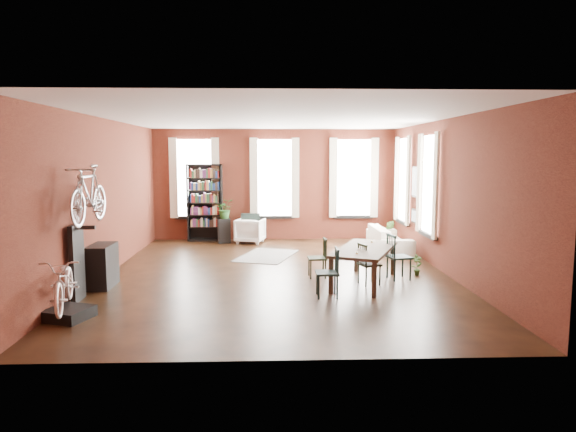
{
  "coord_description": "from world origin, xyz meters",
  "views": [
    {
      "loc": [
        -0.15,
        -10.41,
        2.45
      ],
      "look_at": [
        0.25,
        0.6,
        1.14
      ],
      "focal_mm": 32.0,
      "sensor_mm": 36.0,
      "label": 1
    }
  ],
  "objects_px": {
    "dining_chair_c": "(369,264)",
    "dining_chair_d": "(399,257)",
    "bike_trainer": "(69,314)",
    "white_armchair": "(250,229)",
    "dining_table": "(364,266)",
    "plant_stand": "(224,231)",
    "bicycle_floor": "(64,259)",
    "dining_chair_b": "(317,258)",
    "cream_sofa": "(389,235)",
    "console_table": "(102,266)",
    "dining_chair_a": "(327,273)",
    "bookshelf": "(205,203)"
  },
  "relations": [
    {
      "from": "dining_chair_b",
      "to": "cream_sofa",
      "type": "xyz_separation_m",
      "value": [
        2.14,
        2.89,
        0.01
      ]
    },
    {
      "from": "cream_sofa",
      "to": "bike_trainer",
      "type": "relative_size",
      "value": 3.57
    },
    {
      "from": "plant_stand",
      "to": "dining_chair_a",
      "type": "bearing_deg",
      "value": -68.04
    },
    {
      "from": "dining_chair_b",
      "to": "plant_stand",
      "type": "relative_size",
      "value": 1.15
    },
    {
      "from": "white_armchair",
      "to": "bike_trainer",
      "type": "relative_size",
      "value": 1.29
    },
    {
      "from": "cream_sofa",
      "to": "bookshelf",
      "type": "bearing_deg",
      "value": 71.05
    },
    {
      "from": "dining_table",
      "to": "dining_chair_a",
      "type": "bearing_deg",
      "value": -108.7
    },
    {
      "from": "console_table",
      "to": "bicycle_floor",
      "type": "xyz_separation_m",
      "value": [
        0.07,
        -1.92,
        0.52
      ]
    },
    {
      "from": "dining_chair_d",
      "to": "white_armchair",
      "type": "height_order",
      "value": "dining_chair_d"
    },
    {
      "from": "dining_chair_a",
      "to": "plant_stand",
      "type": "relative_size",
      "value": 1.25
    },
    {
      "from": "plant_stand",
      "to": "dining_chair_b",
      "type": "bearing_deg",
      "value": -61.99
    },
    {
      "from": "dining_table",
      "to": "dining_chair_d",
      "type": "bearing_deg",
      "value": 46.2
    },
    {
      "from": "white_armchair",
      "to": "plant_stand",
      "type": "xyz_separation_m",
      "value": [
        -0.74,
        0.06,
        -0.04
      ]
    },
    {
      "from": "dining_table",
      "to": "bicycle_floor",
      "type": "bearing_deg",
      "value": -134.33
    },
    {
      "from": "white_armchair",
      "to": "console_table",
      "type": "bearing_deg",
      "value": 75.48
    },
    {
      "from": "dining_table",
      "to": "plant_stand",
      "type": "height_order",
      "value": "dining_table"
    },
    {
      "from": "dining_chair_a",
      "to": "bike_trainer",
      "type": "bearing_deg",
      "value": -74.71
    },
    {
      "from": "dining_chair_c",
      "to": "bike_trainer",
      "type": "height_order",
      "value": "dining_chair_c"
    },
    {
      "from": "cream_sofa",
      "to": "console_table",
      "type": "distance_m",
      "value": 7.15
    },
    {
      "from": "dining_chair_a",
      "to": "bicycle_floor",
      "type": "bearing_deg",
      "value": -74.82
    },
    {
      "from": "bookshelf",
      "to": "cream_sofa",
      "type": "height_order",
      "value": "bookshelf"
    },
    {
      "from": "bookshelf",
      "to": "console_table",
      "type": "relative_size",
      "value": 2.75
    },
    {
      "from": "bicycle_floor",
      "to": "bike_trainer",
      "type": "bearing_deg",
      "value": -11.61
    },
    {
      "from": "dining_chair_b",
      "to": "dining_chair_c",
      "type": "relative_size",
      "value": 1.0
    },
    {
      "from": "dining_chair_c",
      "to": "dining_chair_d",
      "type": "xyz_separation_m",
      "value": [
        0.67,
        0.41,
        0.05
      ]
    },
    {
      "from": "dining_chair_c",
      "to": "dining_chair_b",
      "type": "bearing_deg",
      "value": 37.74
    },
    {
      "from": "cream_sofa",
      "to": "dining_table",
      "type": "bearing_deg",
      "value": 159.42
    },
    {
      "from": "dining_chair_c",
      "to": "bicycle_floor",
      "type": "distance_m",
      "value": 5.34
    },
    {
      "from": "dining_table",
      "to": "dining_chair_a",
      "type": "height_order",
      "value": "dining_chair_a"
    },
    {
      "from": "dining_table",
      "to": "console_table",
      "type": "relative_size",
      "value": 2.53
    },
    {
      "from": "bike_trainer",
      "to": "plant_stand",
      "type": "distance_m",
      "value": 6.97
    },
    {
      "from": "dining_table",
      "to": "dining_chair_d",
      "type": "height_order",
      "value": "dining_chair_d"
    },
    {
      "from": "dining_table",
      "to": "dining_chair_a",
      "type": "xyz_separation_m",
      "value": [
        -0.82,
        -0.91,
        0.08
      ]
    },
    {
      "from": "dining_chair_d",
      "to": "bookshelf",
      "type": "height_order",
      "value": "bookshelf"
    },
    {
      "from": "dining_chair_a",
      "to": "cream_sofa",
      "type": "xyz_separation_m",
      "value": [
        2.11,
        4.33,
        -0.02
      ]
    },
    {
      "from": "dining_chair_a",
      "to": "bookshelf",
      "type": "distance_m",
      "value": 6.7
    },
    {
      "from": "dining_chair_a",
      "to": "cream_sofa",
      "type": "distance_m",
      "value": 4.81
    },
    {
      "from": "dining_chair_a",
      "to": "plant_stand",
      "type": "xyz_separation_m",
      "value": [
        -2.28,
        5.66,
        -0.09
      ]
    },
    {
      "from": "dining_chair_b",
      "to": "plant_stand",
      "type": "distance_m",
      "value": 4.78
    },
    {
      "from": "dining_chair_a",
      "to": "white_armchair",
      "type": "height_order",
      "value": "dining_chair_a"
    },
    {
      "from": "dining_table",
      "to": "bookshelf",
      "type": "distance_m",
      "value": 6.34
    },
    {
      "from": "dining_chair_b",
      "to": "bicycle_floor",
      "type": "relative_size",
      "value": 0.52
    },
    {
      "from": "plant_stand",
      "to": "bicycle_floor",
      "type": "relative_size",
      "value": 0.45
    },
    {
      "from": "dining_chair_d",
      "to": "dining_chair_a",
      "type": "bearing_deg",
      "value": 116.29
    },
    {
      "from": "dining_chair_c",
      "to": "dining_chair_d",
      "type": "bearing_deg",
      "value": -77.61
    },
    {
      "from": "bike_trainer",
      "to": "white_armchair",
      "type": "bearing_deg",
      "value": 69.67
    },
    {
      "from": "bookshelf",
      "to": "white_armchair",
      "type": "height_order",
      "value": "bookshelf"
    },
    {
      "from": "dining_chair_b",
      "to": "bookshelf",
      "type": "distance_m",
      "value": 5.42
    },
    {
      "from": "dining_table",
      "to": "plant_stand",
      "type": "relative_size",
      "value": 2.96
    },
    {
      "from": "dining_table",
      "to": "cream_sofa",
      "type": "height_order",
      "value": "cream_sofa"
    }
  ]
}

